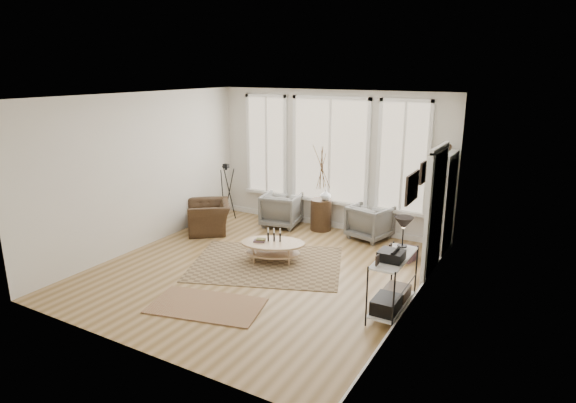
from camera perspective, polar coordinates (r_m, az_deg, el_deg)
The scene contains 17 objects.
room at distance 7.80m, azimuth -3.23°, elevation 1.50°, with size 5.50×5.54×2.90m.
bay_window at distance 10.09m, azimuth 4.98°, elevation 5.73°, with size 4.14×0.12×2.24m.
door at distance 7.94m, azimuth 17.07°, elevation -1.18°, with size 0.09×1.06×2.22m.
bookcase at distance 9.03m, azimuth 17.71°, elevation -0.36°, with size 0.31×0.85×2.06m.
low_shelf at distance 6.88m, azimuth 12.35°, elevation -8.90°, with size 0.38×1.08×1.30m.
wall_art at distance 6.42m, azimuth 14.80°, elevation 2.07°, with size 0.04×0.88×0.44m.
rug_main at distance 8.51m, azimuth -2.55°, elevation -7.36°, with size 2.56×1.92×0.01m, color brown.
rug_runner at distance 7.19m, azimuth -9.64°, elevation -12.05°, with size 1.60×0.89×0.01m, color brown.
coffee_table at distance 8.52m, azimuth -1.85°, elevation -5.34°, with size 1.31×1.07×0.52m.
armchair_left at distance 10.40m, azimuth -0.78°, elevation -0.97°, with size 0.77×0.79×0.72m, color slate.
armchair_right at distance 9.77m, azimuth 9.69°, elevation -2.40°, with size 0.74×0.76×0.69m, color slate.
side_table at distance 10.02m, azimuth 3.99°, elevation 1.52°, with size 0.44×0.44×1.86m.
vase at distance 10.01m, azimuth 4.48°, elevation 0.81°, with size 0.22×0.22×0.23m, color silver.
accent_chair at distance 10.18m, azimuth -9.34°, elevation -1.80°, with size 0.85×0.97×0.63m, color #382516.
tripod_camera at distance 10.91m, azimuth -7.25°, elevation 0.91°, with size 0.45×0.45×1.27m.
book_stack_near at distance 9.01m, azimuth 14.31°, elevation -5.91°, with size 0.23×0.30×0.19m, color brown.
book_stack_far at distance 8.84m, azimuth 13.95°, elevation -6.45°, with size 0.18×0.23×0.15m, color brown.
Camera 1 is at (4.13, -6.33, 3.31)m, focal length 30.00 mm.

